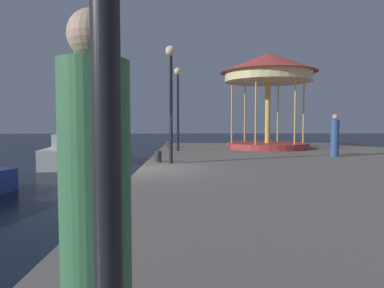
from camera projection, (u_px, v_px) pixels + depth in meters
name	position (u px, v px, depth m)	size (l,w,h in m)	color
ground_plane	(139.00, 194.00, 11.06)	(120.00, 120.00, 0.00)	black
quay_dock	(343.00, 181.00, 11.11)	(12.75, 27.18, 0.80)	slate
sailboat_white	(75.00, 151.00, 19.44)	(2.94, 7.66, 6.35)	white
carousel	(268.00, 77.00, 19.33)	(5.25, 5.25, 5.21)	#B23333
lamp_post_mid_promenade	(171.00, 83.00, 12.21)	(0.36, 0.36, 4.06)	black
lamp_post_far_end	(178.00, 94.00, 17.63)	(0.36, 0.36, 4.14)	black
bollard_center	(168.00, 144.00, 20.43)	(0.24, 0.24, 0.40)	#2D2D33
bollard_south	(170.00, 145.00, 19.57)	(0.24, 0.24, 0.40)	#2D2D33
bollard_north	(158.00, 156.00, 12.82)	(0.24, 0.24, 0.40)	#2D2D33
person_mid_promenade	(335.00, 137.00, 14.88)	(0.34, 0.34, 1.78)	#2D4C8C
person_far_corner	(96.00, 226.00, 1.72)	(0.34, 0.34, 1.96)	#387247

